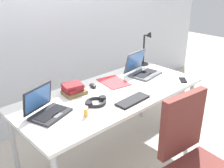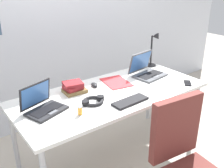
{
  "view_description": "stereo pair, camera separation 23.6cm",
  "coord_description": "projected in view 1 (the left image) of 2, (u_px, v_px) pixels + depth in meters",
  "views": [
    {
      "loc": [
        -1.48,
        -1.58,
        1.76
      ],
      "look_at": [
        0.0,
        0.0,
        0.82
      ],
      "focal_mm": 41.63,
      "sensor_mm": 36.0,
      "label": 1
    },
    {
      "loc": [
        -1.3,
        -1.73,
        1.76
      ],
      "look_at": [
        0.0,
        0.0,
        0.82
      ],
      "focal_mm": 41.63,
      "sensor_mm": 36.0,
      "label": 2
    }
  ],
  "objects": [
    {
      "name": "desk",
      "position": [
        112.0,
        97.0,
        2.41
      ],
      "size": [
        1.8,
        0.8,
        0.74
      ],
      "color": "white",
      "rests_on": "ground_plane"
    },
    {
      "name": "computer_mouse",
      "position": [
        93.0,
        86.0,
        2.48
      ],
      "size": [
        0.07,
        0.11,
        0.03
      ],
      "primitive_type": "ellipsoid",
      "rotation": [
        0.0,
        0.0,
        -0.21
      ],
      "color": "black",
      "rests_on": "desk"
    },
    {
      "name": "external_keyboard",
      "position": [
        133.0,
        100.0,
        2.22
      ],
      "size": [
        0.33,
        0.13,
        0.02
      ],
      "primitive_type": "cube",
      "rotation": [
        0.0,
        0.0,
        0.04
      ],
      "color": "black",
      "rests_on": "desk"
    },
    {
      "name": "book_stack",
      "position": [
        73.0,
        89.0,
        2.33
      ],
      "size": [
        0.21,
        0.18,
        0.1
      ],
      "color": "brown",
      "rests_on": "desk"
    },
    {
      "name": "laptop_front_right",
      "position": [
        47.0,
        109.0,
        2.0
      ],
      "size": [
        0.36,
        0.32,
        0.22
      ],
      "color": "#232326",
      "rests_on": "desk"
    },
    {
      "name": "cell_phone",
      "position": [
        183.0,
        80.0,
        2.64
      ],
      "size": [
        0.14,
        0.14,
        0.01
      ],
      "primitive_type": "cube",
      "rotation": [
        0.0,
        0.0,
        -0.8
      ],
      "color": "black",
      "rests_on": "desk"
    },
    {
      "name": "paper_folder_front_right",
      "position": [
        114.0,
        82.0,
        2.59
      ],
      "size": [
        0.28,
        0.35,
        0.01
      ],
      "primitive_type": "cube",
      "rotation": [
        0.0,
        0.0,
        -0.18
      ],
      "color": "red",
      "rests_on": "desk"
    },
    {
      "name": "laptop_far_corner",
      "position": [
        142.0,
        70.0,
        2.79
      ],
      "size": [
        0.37,
        0.33,
        0.24
      ],
      "color": "#515459",
      "rests_on": "desk"
    },
    {
      "name": "pill_bottle",
      "position": [
        86.0,
        111.0,
        1.98
      ],
      "size": [
        0.04,
        0.04,
        0.08
      ],
      "color": "gold",
      "rests_on": "desk"
    },
    {
      "name": "ground_plane",
      "position": [
        112.0,
        157.0,
        2.68
      ],
      "size": [
        12.0,
        12.0,
        0.0
      ],
      "primitive_type": "plane",
      "color": "#B7AD9E"
    },
    {
      "name": "wall_back",
      "position": [
        45.0,
        16.0,
        2.9
      ],
      "size": [
        6.0,
        0.13,
        2.6
      ],
      "color": "silver",
      "rests_on": "ground_plane"
    },
    {
      "name": "headphones",
      "position": [
        96.0,
        102.0,
        2.17
      ],
      "size": [
        0.21,
        0.18,
        0.04
      ],
      "color": "black",
      "rests_on": "desk"
    },
    {
      "name": "desk_lamp",
      "position": [
        146.0,
        49.0,
        3.0
      ],
      "size": [
        0.12,
        0.18,
        0.4
      ],
      "color": "black",
      "rests_on": "desk"
    }
  ]
}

